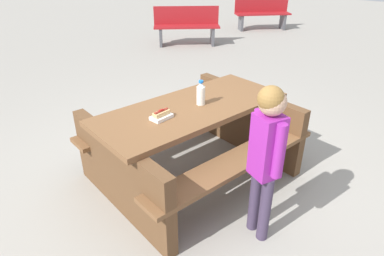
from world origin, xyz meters
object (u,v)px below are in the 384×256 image
picnic_table (192,135)px  soda_bottle (201,93)px  hotdog_tray (161,115)px  child_in_coat (267,147)px  park_bench_near (187,25)px  park_bench_mid (262,13)px

picnic_table → soda_bottle: (-0.08, 0.04, 0.41)m
picnic_table → hotdog_tray: bearing=-11.5°
picnic_table → child_in_coat: (0.37, 0.86, 0.35)m
soda_bottle → child_in_coat: bearing=61.3°
hotdog_tray → park_bench_near: 5.46m
soda_bottle → park_bench_mid: 7.14m
soda_bottle → hotdog_tray: (0.43, -0.12, -0.07)m
picnic_table → child_in_coat: child_in_coat is taller
hotdog_tray → park_bench_mid: 7.51m
child_in_coat → park_bench_near: bearing=-140.4°
park_bench_mid → park_bench_near: bearing=-16.6°
picnic_table → child_in_coat: size_ratio=1.70×
child_in_coat → park_bench_mid: size_ratio=0.89×
child_in_coat → park_bench_mid: 7.84m
picnic_table → park_bench_mid: 7.19m
soda_bottle → picnic_table: bearing=-28.7°
soda_bottle → park_bench_near: size_ratio=0.16×
soda_bottle → child_in_coat: child_in_coat is taller
hotdog_tray → park_bench_near: (-4.62, -2.90, -0.33)m
picnic_table → park_bench_near: (-4.26, -2.97, 0.00)m
child_in_coat → park_bench_mid: child_in_coat is taller
picnic_table → soda_bottle: soda_bottle is taller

